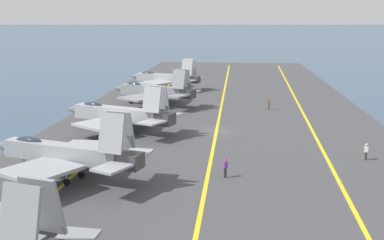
# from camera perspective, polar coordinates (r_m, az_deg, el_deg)

# --- Properties ---
(ground_plane) EXTENTS (2000.00, 2000.00, 0.00)m
(ground_plane) POSITION_cam_1_polar(r_m,az_deg,el_deg) (60.77, 2.92, -1.67)
(ground_plane) COLOR #334C66
(carrier_deck) EXTENTS (188.52, 43.71, 0.40)m
(carrier_deck) POSITION_cam_1_polar(r_m,az_deg,el_deg) (60.73, 2.92, -1.49)
(carrier_deck) COLOR #424244
(carrier_deck) RESTS_ON ground
(deck_stripe_foul_line) EXTENTS (169.61, 5.27, 0.01)m
(deck_stripe_foul_line) POSITION_cam_1_polar(r_m,az_deg,el_deg) (61.37, 14.21, -1.51)
(deck_stripe_foul_line) COLOR yellow
(deck_stripe_foul_line) RESTS_ON carrier_deck
(deck_stripe_centerline) EXTENTS (169.67, 0.36, 0.01)m
(deck_stripe_centerline) POSITION_cam_1_polar(r_m,az_deg,el_deg) (60.68, 2.92, -1.30)
(deck_stripe_centerline) COLOR yellow
(deck_stripe_centerline) RESTS_ON carrier_deck
(deck_stripe_edge_line) EXTENTS (169.67, 1.37, 0.01)m
(deck_stripe_edge_line) POSITION_cam_1_polar(r_m,az_deg,el_deg) (62.34, -8.19, -1.05)
(deck_stripe_edge_line) COLOR yellow
(deck_stripe_edge_line) RESTS_ON carrier_deck
(parked_jet_second) EXTENTS (12.80, 15.41, 6.52)m
(parked_jet_second) POSITION_cam_1_polar(r_m,az_deg,el_deg) (43.04, -14.65, -3.82)
(parked_jet_second) COLOR #93999E
(parked_jet_second) RESTS_ON carrier_deck
(parked_jet_third) EXTENTS (12.91, 15.94, 6.10)m
(parked_jet_third) POSITION_cam_1_polar(r_m,az_deg,el_deg) (60.27, -8.65, 0.68)
(parked_jet_third) COLOR #9EA3A8
(parked_jet_third) RESTS_ON carrier_deck
(parked_jet_fourth) EXTENTS (13.62, 15.29, 6.20)m
(parked_jet_fourth) POSITION_cam_1_polar(r_m,az_deg,el_deg) (77.61, -4.55, 3.43)
(parked_jet_fourth) COLOR gray
(parked_jet_fourth) RESTS_ON carrier_deck
(parked_jet_fifth) EXTENTS (13.19, 15.53, 6.20)m
(parked_jet_fifth) POSITION_cam_1_polar(r_m,az_deg,el_deg) (95.95, -3.16, 5.00)
(parked_jet_fifth) COLOR #9EA3A8
(parked_jet_fifth) RESTS_ON carrier_deck
(crew_brown_vest) EXTENTS (0.27, 0.38, 1.76)m
(crew_brown_vest) POSITION_cam_1_polar(r_m,az_deg,el_deg) (75.57, 9.10, 1.97)
(crew_brown_vest) COLOR #4C473D
(crew_brown_vest) RESTS_ON carrier_deck
(crew_white_vest) EXTENTS (0.34, 0.43, 1.69)m
(crew_white_vest) POSITION_cam_1_polar(r_m,az_deg,el_deg) (51.25, 19.94, -3.47)
(crew_white_vest) COLOR #383328
(crew_white_vest) RESTS_ON carrier_deck
(crew_purple_vest) EXTENTS (0.45, 0.46, 1.78)m
(crew_purple_vest) POSITION_cam_1_polar(r_m,az_deg,el_deg) (43.07, 3.97, -5.57)
(crew_purple_vest) COLOR #232328
(crew_purple_vest) RESTS_ON carrier_deck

